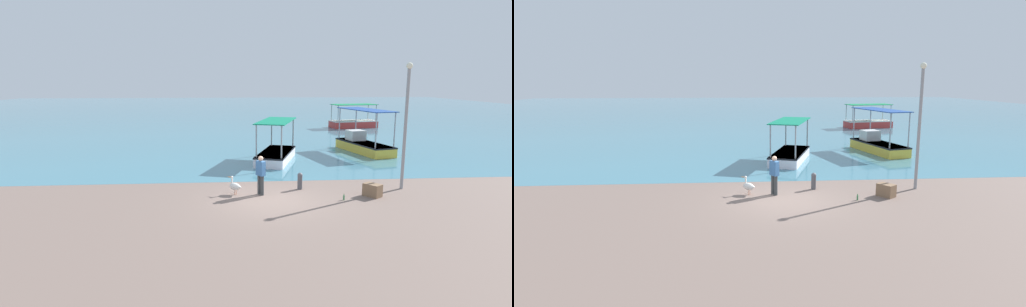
{
  "view_description": "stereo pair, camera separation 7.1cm",
  "coord_description": "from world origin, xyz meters",
  "views": [
    {
      "loc": [
        -1.78,
        -15.67,
        4.87
      ],
      "look_at": [
        -0.16,
        5.56,
        0.9
      ],
      "focal_mm": 28.0,
      "sensor_mm": 36.0,
      "label": 1
    },
    {
      "loc": [
        -1.71,
        -15.67,
        4.87
      ],
      "look_at": [
        -0.16,
        5.56,
        0.9
      ],
      "focal_mm": 28.0,
      "sensor_mm": 36.0,
      "label": 2
    }
  ],
  "objects": [
    {
      "name": "ground",
      "position": [
        0.0,
        0.0,
        0.0
      ],
      "size": [
        120.0,
        120.0,
        0.0
      ],
      "primitive_type": "plane",
      "color": "#745F56"
    },
    {
      "name": "harbor_water",
      "position": [
        0.0,
        48.0,
        0.0
      ],
      "size": [
        110.0,
        90.0,
        0.0
      ],
      "primitive_type": "cube",
      "color": "teal",
      "rests_on": "ground"
    },
    {
      "name": "fishing_boat_center",
      "position": [
        1.23,
        7.83,
        0.49
      ],
      "size": [
        3.09,
        5.02,
        2.46
      ],
      "color": "white",
      "rests_on": "harbor_water"
    },
    {
      "name": "fishing_boat_outer",
      "position": [
        7.56,
        10.51,
        0.59
      ],
      "size": [
        2.73,
        5.31,
        2.89
      ],
      "color": "gold",
      "rests_on": "harbor_water"
    },
    {
      "name": "fishing_boat_near_right",
      "position": [
        11.3,
        24.32,
        0.51
      ],
      "size": [
        4.89,
        2.61,
        2.37
      ],
      "color": "#C73733",
      "rests_on": "harbor_water"
    },
    {
      "name": "pelican",
      "position": [
        -1.43,
        0.86,
        0.38
      ],
      "size": [
        0.67,
        0.62,
        0.8
      ],
      "color": "#E0997A",
      "rests_on": "ground"
    },
    {
      "name": "lamp_post",
      "position": [
        6.12,
        1.24,
        3.15
      ],
      "size": [
        0.28,
        0.28,
        5.58
      ],
      "color": "gray",
      "rests_on": "ground"
    },
    {
      "name": "mooring_bollard",
      "position": [
        1.51,
        1.49,
        0.41
      ],
      "size": [
        0.23,
        0.23,
        0.76
      ],
      "color": "#47474C",
      "rests_on": "ground"
    },
    {
      "name": "fisherman_standing",
      "position": [
        -0.32,
        0.76,
        0.91
      ],
      "size": [
        0.41,
        0.45,
        1.69
      ],
      "color": "#373B3D",
      "rests_on": "ground"
    },
    {
      "name": "cargo_crate",
      "position": [
        4.36,
        0.16,
        0.27
      ],
      "size": [
        0.79,
        0.85,
        0.54
      ],
      "primitive_type": "cube",
      "rotation": [
        0.0,
        0.0,
        2.21
      ],
      "color": "#806045",
      "rests_on": "ground"
    },
    {
      "name": "glass_bottle",
      "position": [
        3.01,
        -0.27,
        0.11
      ],
      "size": [
        0.07,
        0.07,
        0.27
      ],
      "color": "#3F7F4C",
      "rests_on": "ground"
    }
  ]
}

